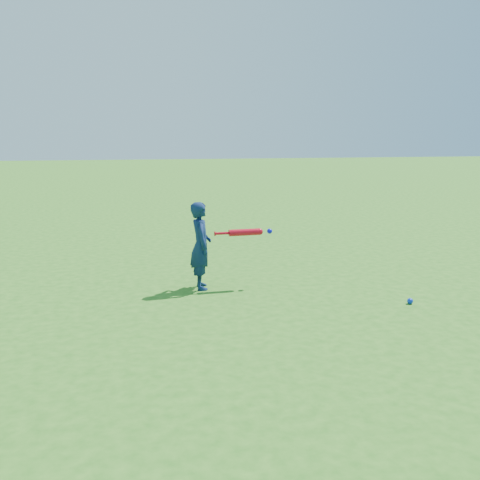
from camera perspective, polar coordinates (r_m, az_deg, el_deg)
The scene contains 4 objects.
ground at distance 6.36m, azimuth -0.67°, elevation -6.05°, with size 80.00×80.00×0.00m, color #296919.
child at distance 6.59m, azimuth -4.21°, elevation -0.61°, with size 0.40×0.26×1.08m, color #0F1F46.
ground_ball_blue at distance 6.38m, azimuth 17.69°, elevation -6.22°, with size 0.07×0.07×0.07m, color #0B2DC9.
bat_swing at distance 6.65m, azimuth 0.76°, elevation 0.84°, with size 0.74×0.09×0.08m.
Camera 1 is at (-1.34, -5.94, 1.86)m, focal length 40.00 mm.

